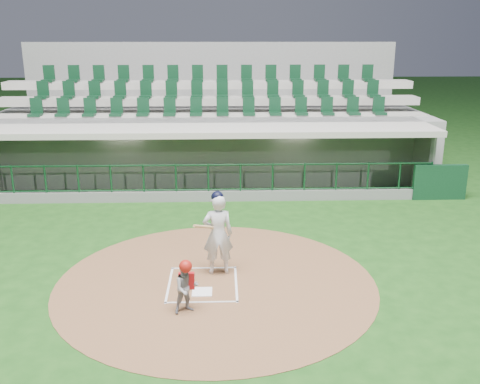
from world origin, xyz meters
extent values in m
plane|color=#164012|center=(0.00, 0.00, 0.00)|extent=(120.00, 120.00, 0.00)
cylinder|color=brown|center=(0.30, -0.20, 0.01)|extent=(7.20, 7.20, 0.01)
cube|color=white|center=(0.00, -0.70, 0.02)|extent=(0.43, 0.43, 0.02)
cube|color=white|center=(-0.75, -0.30, 0.02)|extent=(0.05, 1.80, 0.01)
cube|color=white|center=(0.75, -0.30, 0.02)|extent=(0.05, 1.80, 0.01)
cube|color=silver|center=(0.00, 0.55, 0.02)|extent=(1.55, 0.05, 0.01)
cube|color=silver|center=(0.00, -1.15, 0.02)|extent=(1.55, 0.05, 0.01)
cube|color=slate|center=(0.00, 7.50, -0.55)|extent=(15.00, 3.00, 0.10)
cube|color=slate|center=(0.00, 9.10, 0.85)|extent=(15.00, 0.20, 2.70)
cube|color=#B2AC9D|center=(0.00, 8.98, 1.10)|extent=(13.50, 0.04, 0.90)
cube|color=slate|center=(7.50, 7.50, 0.85)|extent=(0.20, 3.00, 2.70)
cube|color=#A19D91|center=(0.00, 7.25, 2.30)|extent=(15.40, 3.50, 0.20)
cube|color=slate|center=(0.00, 5.95, 0.15)|extent=(15.00, 0.15, 0.40)
cube|color=black|center=(0.00, 5.95, 1.73)|extent=(15.00, 0.01, 0.95)
cube|color=brown|center=(0.00, 8.55, -0.28)|extent=(12.75, 0.40, 0.45)
cube|color=white|center=(-3.00, 7.50, 2.17)|extent=(1.30, 0.35, 0.04)
cube|color=white|center=(3.00, 7.50, 2.17)|extent=(1.30, 0.35, 0.04)
cube|color=black|center=(7.80, 5.90, 0.60)|extent=(1.80, 0.18, 1.20)
imported|color=#A51311|center=(-4.96, 8.31, 0.28)|extent=(1.04, 0.63, 1.57)
imported|color=#A51811|center=(-1.40, 8.37, 0.40)|extent=(1.08, 0.49, 1.81)
imported|color=#AF1512|center=(2.29, 8.34, 0.44)|extent=(1.05, 0.85, 1.87)
imported|color=maroon|center=(4.24, 8.20, 0.39)|extent=(1.74, 1.00, 1.78)
cube|color=gray|center=(0.00, 10.75, 1.15)|extent=(17.00, 6.50, 2.50)
cube|color=gray|center=(0.00, 9.25, 2.30)|extent=(16.60, 0.95, 0.30)
cube|color=gray|center=(0.00, 10.20, 2.85)|extent=(16.60, 0.95, 0.30)
cube|color=#9B958C|center=(0.00, 11.15, 3.40)|extent=(16.60, 0.95, 0.30)
cube|color=slate|center=(0.00, 14.10, 2.53)|extent=(17.00, 0.25, 5.05)
imported|color=silver|center=(0.35, 0.29, 0.97)|extent=(0.74, 0.53, 1.92)
sphere|color=black|center=(0.35, 0.29, 1.87)|extent=(0.28, 0.28, 0.28)
cylinder|color=tan|center=(0.10, 0.04, 1.25)|extent=(0.58, 0.79, 0.39)
imported|color=gray|center=(-0.28, -1.52, 0.53)|extent=(0.62, 0.57, 1.04)
sphere|color=#A41911|center=(-0.28, -1.52, 1.00)|extent=(0.26, 0.26, 0.26)
cube|color=#B21317|center=(-0.28, -1.37, 0.62)|extent=(0.32, 0.10, 0.35)
camera|label=1|loc=(0.46, -11.22, 5.39)|focal=40.00mm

